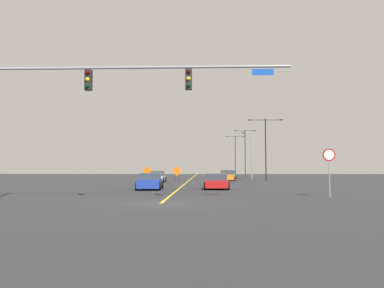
# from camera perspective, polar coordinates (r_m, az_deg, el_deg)

# --- Properties ---
(ground) EXTENTS (178.34, 178.34, 0.00)m
(ground) POSITION_cam_1_polar(r_m,az_deg,el_deg) (18.74, -4.87, -9.19)
(ground) COLOR #2D2D30
(road_centre_stripe) EXTENTS (0.16, 99.08, 0.01)m
(road_centre_stripe) POSITION_cam_1_polar(r_m,az_deg,el_deg) (68.12, 0.09, -5.23)
(road_centre_stripe) COLOR yellow
(road_centre_stripe) RESTS_ON ground
(traffic_signal_assembly) EXTENTS (15.67, 0.44, 7.41)m
(traffic_signal_assembly) POSITION_cam_1_polar(r_m,az_deg,el_deg) (19.81, -15.49, 7.74)
(traffic_signal_assembly) COLOR gray
(traffic_signal_assembly) RESTS_ON ground
(stop_sign) EXTENTS (0.76, 0.07, 2.94)m
(stop_sign) POSITION_cam_1_polar(r_m,az_deg,el_deg) (23.47, 20.52, -2.81)
(stop_sign) COLOR gray
(stop_sign) RESTS_ON ground
(street_lamp_far_right) EXTENTS (4.67, 0.24, 8.35)m
(street_lamp_far_right) POSITION_cam_1_polar(r_m,az_deg,el_deg) (49.82, 11.36, 0.06)
(street_lamp_far_right) COLOR black
(street_lamp_far_right) RESTS_ON ground
(street_lamp_near_right) EXTENTS (1.52, 0.24, 7.19)m
(street_lamp_near_right) POSITION_cam_1_polar(r_m,az_deg,el_deg) (55.42, 9.11, -1.43)
(street_lamp_near_right) COLOR gray
(street_lamp_near_right) RESTS_ON ground
(street_lamp_mid_left) EXTENTS (4.35, 0.24, 9.49)m
(street_lamp_mid_left) POSITION_cam_1_polar(r_m,az_deg,el_deg) (88.00, 6.74, -1.23)
(street_lamp_mid_left) COLOR black
(street_lamp_mid_left) RESTS_ON ground
(street_lamp_far_left) EXTENTS (4.10, 0.24, 9.07)m
(street_lamp_far_left) POSITION_cam_1_polar(r_m,az_deg,el_deg) (70.99, 8.25, -0.82)
(street_lamp_far_left) COLOR black
(street_lamp_far_left) RESTS_ON ground
(construction_sign_median_far) EXTENTS (1.38, 0.31, 2.03)m
(construction_sign_median_far) POSITION_cam_1_polar(r_m,az_deg,el_deg) (50.65, -6.98, -4.30)
(construction_sign_median_far) COLOR orange
(construction_sign_median_far) RESTS_ON ground
(construction_sign_median_near) EXTENTS (1.40, 0.21, 2.08)m
(construction_sign_median_near) POSITION_cam_1_polar(r_m,az_deg,el_deg) (51.71, -2.36, -4.27)
(construction_sign_median_near) COLOR orange
(construction_sign_median_near) RESTS_ON ground
(car_green_approaching) EXTENTS (2.11, 3.95, 1.39)m
(car_green_approaching) POSITION_cam_1_polar(r_m,az_deg,el_deg) (60.53, 5.80, -4.78)
(car_green_approaching) COLOR #196B38
(car_green_approaching) RESTS_ON ground
(car_red_far) EXTENTS (2.19, 3.91, 1.32)m
(car_red_far) POSITION_cam_1_polar(r_m,az_deg,el_deg) (31.22, 3.86, -5.84)
(car_red_far) COLOR red
(car_red_far) RESTS_ON ground
(car_blue_distant) EXTENTS (2.18, 4.21, 1.36)m
(car_blue_distant) POSITION_cam_1_polar(r_m,az_deg,el_deg) (30.92, -6.52, -5.84)
(car_blue_distant) COLOR #1E389E
(car_blue_distant) RESTS_ON ground
(car_silver_passing) EXTENTS (1.96, 3.93, 1.42)m
(car_silver_passing) POSITION_cam_1_polar(r_m,az_deg,el_deg) (46.44, -5.36, -5.12)
(car_silver_passing) COLOR #B7BABF
(car_silver_passing) RESTS_ON ground
(car_orange_mid) EXTENTS (2.08, 3.95, 1.48)m
(car_orange_mid) POSITION_cam_1_polar(r_m,az_deg,el_deg) (51.51, 5.39, -4.95)
(car_orange_mid) COLOR orange
(car_orange_mid) RESTS_ON ground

